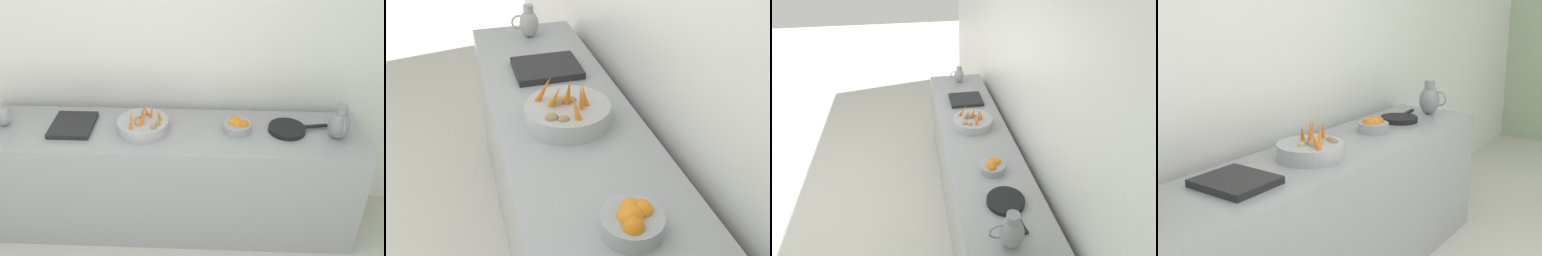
% 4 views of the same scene
% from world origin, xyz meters
% --- Properties ---
extents(ground_plane, '(14.87, 14.87, 0.00)m').
position_xyz_m(ground_plane, '(0.00, 0.00, 0.00)').
color(ground_plane, beige).
extents(tile_wall_left, '(0.10, 7.98, 3.00)m').
position_xyz_m(tile_wall_left, '(-1.95, 0.68, 1.50)').
color(tile_wall_left, white).
rests_on(tile_wall_left, ground_plane).
extents(prep_counter, '(0.62, 2.82, 0.89)m').
position_xyz_m(prep_counter, '(-1.53, 0.18, 0.44)').
color(prep_counter, '#9EA0A5').
rests_on(prep_counter, ground_plane).
extents(vegetable_colander, '(0.37, 0.37, 0.22)m').
position_xyz_m(vegetable_colander, '(-1.52, 0.01, 0.94)').
color(vegetable_colander, '#ADAFB5').
rests_on(vegetable_colander, prep_counter).
extents(orange_bowl, '(0.20, 0.20, 0.10)m').
position_xyz_m(orange_bowl, '(-1.55, 0.68, 0.93)').
color(orange_bowl, '#9EA0A5').
rests_on(orange_bowl, prep_counter).
extents(metal_pitcher_tall, '(0.21, 0.15, 0.25)m').
position_xyz_m(metal_pitcher_tall, '(-1.49, 1.38, 1.00)').
color(metal_pitcher_tall, gray).
rests_on(metal_pitcher_tall, prep_counter).
extents(metal_pitcher_short, '(0.17, 0.12, 0.20)m').
position_xyz_m(metal_pitcher_short, '(-1.55, -1.02, 0.97)').
color(metal_pitcher_short, '#A3A3A8').
rests_on(metal_pitcher_short, prep_counter).
extents(counter_sink_basin, '(0.34, 0.30, 0.04)m').
position_xyz_m(counter_sink_basin, '(-1.55, -0.51, 0.90)').
color(counter_sink_basin, '#232326').
rests_on(counter_sink_basin, prep_counter).
extents(skillet_on_counter, '(0.26, 0.43, 0.03)m').
position_xyz_m(skillet_on_counter, '(-1.56, 1.04, 0.90)').
color(skillet_on_counter, black).
rests_on(skillet_on_counter, prep_counter).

